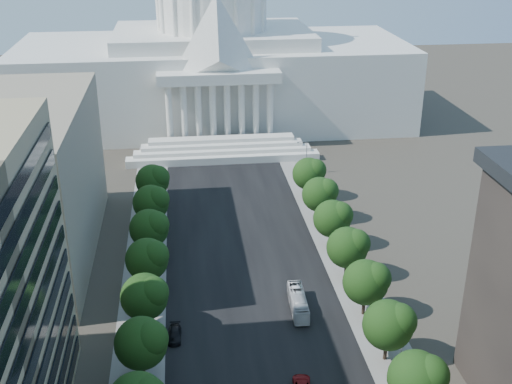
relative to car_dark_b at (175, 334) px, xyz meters
name	(u,v)px	position (x,y,z in m)	size (l,w,h in m)	color
road_asphalt	(245,266)	(13.50, 21.02, -0.73)	(30.00, 260.00, 0.01)	black
sidewalk_left	(145,273)	(-5.50, 21.02, -0.73)	(8.00, 260.00, 0.02)	gray
sidewalk_right	(343,260)	(32.50, 21.02, -0.73)	(8.00, 260.00, 0.02)	gray
capitol	(213,58)	(13.50, 115.91, 19.28)	(120.00, 56.00, 73.00)	white
tree_l_e	(143,342)	(-4.16, -9.18, 5.72)	(7.79, 7.60, 9.97)	#33261C
tree_l_f	(146,296)	(-4.16, 2.82, 5.72)	(7.79, 7.60, 9.97)	#33261C
tree_l_g	(149,258)	(-4.16, 14.82, 5.72)	(7.79, 7.60, 9.97)	#33261C
tree_l_h	(151,228)	(-4.16, 26.82, 5.72)	(7.79, 7.60, 9.97)	#33261C
tree_l_i	(152,202)	(-4.16, 38.82, 5.72)	(7.79, 7.60, 9.97)	#33261C
tree_l_j	(154,180)	(-4.16, 50.82, 5.72)	(7.79, 7.60, 9.97)	#33261C
tree_r_d	(419,378)	(31.84, -21.18, 5.72)	(7.79, 7.60, 9.97)	#33261C
tree_r_e	(391,324)	(31.84, -9.18, 5.72)	(7.79, 7.60, 9.97)	#33261C
tree_r_f	(368,281)	(31.84, 2.82, 5.72)	(7.79, 7.60, 9.97)	#33261C
tree_r_g	(349,246)	(31.84, 14.82, 5.72)	(7.79, 7.60, 9.97)	#33261C
tree_r_h	(334,218)	(31.84, 26.82, 5.72)	(7.79, 7.60, 9.97)	#33261C
tree_r_i	(321,193)	(31.84, 38.82, 5.72)	(7.79, 7.60, 9.97)	#33261C
tree_r_j	(310,173)	(31.84, 50.82, 5.72)	(7.79, 7.60, 9.97)	#33261C
streetlight_c	(400,326)	(33.40, -8.98, 5.09)	(2.61, 0.44, 9.00)	gray
streetlight_d	(356,246)	(33.40, 16.02, 5.09)	(2.61, 0.44, 9.00)	gray
streetlight_e	(326,192)	(33.40, 41.02, 5.09)	(2.61, 0.44, 9.00)	gray
streetlight_f	(304,153)	(33.40, 66.02, 5.09)	(2.61, 0.44, 9.00)	gray
car_dark_b	(175,334)	(0.00, 0.00, 0.00)	(2.06, 5.06, 1.47)	black
city_bus	(298,302)	(20.82, 5.51, 0.75)	(2.49, 10.65, 2.97)	silver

